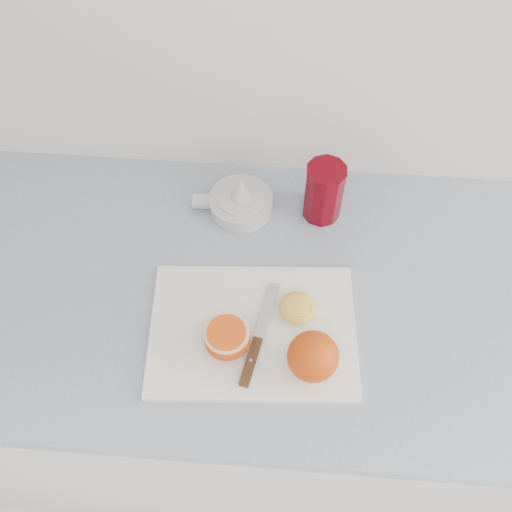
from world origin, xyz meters
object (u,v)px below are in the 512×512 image
(citrus_juicer, at_px, (240,201))
(red_tumbler, at_px, (323,193))
(counter, at_px, (274,375))
(cutting_board, at_px, (253,330))
(half_orange, at_px, (227,338))

(citrus_juicer, relative_size, red_tumbler, 1.27)
(counter, bearing_deg, cutting_board, -114.33)
(counter, distance_m, citrus_juicer, 0.51)
(counter, height_order, cutting_board, cutting_board)
(counter, xyz_separation_m, citrus_juicer, (-0.09, 0.18, 0.47))
(counter, xyz_separation_m, red_tumbler, (0.07, 0.18, 0.50))
(half_orange, bearing_deg, cutting_board, 37.94)
(citrus_juicer, xyz_separation_m, red_tumbler, (0.16, 0.00, 0.04))
(citrus_juicer, distance_m, red_tumbler, 0.17)
(cutting_board, distance_m, citrus_juicer, 0.28)
(cutting_board, bearing_deg, red_tumbler, 67.44)
(counter, relative_size, cutting_board, 6.49)
(half_orange, xyz_separation_m, citrus_juicer, (-0.01, 0.31, -0.01))
(counter, bearing_deg, red_tumbler, 68.37)
(half_orange, bearing_deg, counter, 56.37)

